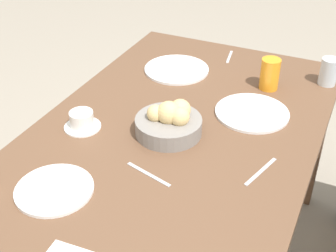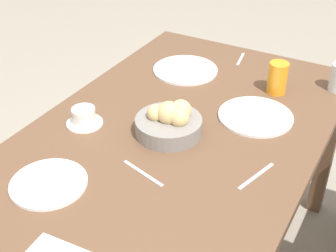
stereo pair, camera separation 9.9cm
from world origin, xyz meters
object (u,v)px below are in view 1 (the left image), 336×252
knife_silver (261,171)px  spoon_coffee (229,57)px  plate_near_left (177,69)px  water_tumbler (329,72)px  coffee_cup (82,121)px  bread_basket (169,122)px  plate_far_center (252,113)px  fork_silver (149,174)px  plate_near_right (54,190)px  juice_glass (270,74)px

knife_silver → spoon_coffee: bearing=-154.8°
plate_near_left → water_tumbler: (-0.14, 0.57, 0.05)m
plate_near_left → coffee_cup: (0.51, -0.12, 0.02)m
bread_basket → coffee_cup: bread_basket is taller
plate_far_center → coffee_cup: size_ratio=2.10×
fork_silver → spoon_coffee: bearing=-177.4°
bread_basket → fork_silver: bearing=8.7°
coffee_cup → knife_silver: 0.60m
fork_silver → plate_far_center: bearing=158.2°
water_tumbler → spoon_coffee: size_ratio=0.87×
water_tumbler → knife_silver: size_ratio=0.67×
bread_basket → plate_far_center: bread_basket is taller
fork_silver → knife_silver: size_ratio=1.00×
plate_near_left → plate_near_right: same height
plate_far_center → spoon_coffee: size_ratio=2.12×
plate_near_left → water_tumbler: bearing=103.7°
water_tumbler → knife_silver: water_tumbler is taller
coffee_cup → knife_silver: coffee_cup is taller
plate_far_center → fork_silver: (0.45, -0.18, -0.00)m
juice_glass → water_tumbler: juice_glass is taller
fork_silver → spoon_coffee: 0.86m
water_tumbler → knife_silver: 0.64m
water_tumbler → bread_basket: bearing=-36.2°
coffee_cup → plate_near_left: bearing=167.3°
juice_glass → plate_near_right: bearing=-25.2°
spoon_coffee → plate_far_center: bearing=28.2°
fork_silver → coffee_cup: bearing=-112.3°
bread_basket → knife_silver: bearing=78.0°
fork_silver → knife_silver: same height
juice_glass → fork_silver: 0.68m
water_tumbler → coffee_cup: (0.65, -0.69, -0.03)m
coffee_cup → bread_basket: bearing=108.0°
plate_far_center → fork_silver: plate_far_center is taller
plate_near_right → coffee_cup: size_ratio=1.78×
fork_silver → knife_silver: bearing=116.9°
plate_near_right → spoon_coffee: 1.04m
bread_basket → fork_silver: size_ratio=1.37×
plate_near_right → bread_basket: bearing=156.2°
bread_basket → water_tumbler: bearing=143.8°
plate_near_right → juice_glass: juice_glass is taller
plate_near_left → juice_glass: juice_glass is taller
plate_far_center → knife_silver: 0.32m
plate_near_left → spoon_coffee: plate_near_left is taller
plate_near_left → plate_far_center: size_ratio=1.02×
plate_far_center → spoon_coffee: (-0.41, -0.22, -0.00)m
bread_basket → plate_far_center: 0.32m
coffee_cup → fork_silver: 0.34m
plate_near_left → water_tumbler: 0.59m
bread_basket → water_tumbler: size_ratio=2.07×
bread_basket → juice_glass: juice_glass is taller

